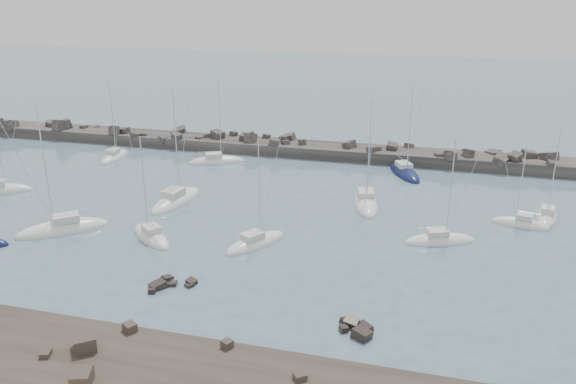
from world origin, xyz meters
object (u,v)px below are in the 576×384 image
object	(u,v)px
sailboat_0	(1,191)
sailboat_1	(115,157)
sailboat_10	(547,217)
sailboat_13	(63,230)
sailboat_5	(151,237)
sailboat_3	(176,201)
sailboat_14	(440,241)
sailboat_6	(366,204)
sailboat_8	(404,173)
sailboat_7	(255,244)
sailboat_9	(520,225)
sailboat_4	(217,162)

from	to	relation	value
sailboat_0	sailboat_1	distance (m)	19.75
sailboat_10	sailboat_13	distance (m)	56.93
sailboat_1	sailboat_5	size ratio (longest dim) A/B	1.05
sailboat_3	sailboat_14	size ratio (longest dim) A/B	1.28
sailboat_6	sailboat_14	xyz separation A→B (m)	(9.30, -9.17, -0.02)
sailboat_6	sailboat_8	size ratio (longest dim) A/B	1.02
sailboat_7	sailboat_10	size ratio (longest dim) A/B	1.07
sailboat_9	sailboat_6	bearing A→B (deg)	173.61
sailboat_3	sailboat_6	size ratio (longest dim) A/B	1.05
sailboat_0	sailboat_4	bearing A→B (deg)	42.14
sailboat_4	sailboat_14	bearing A→B (deg)	-32.21
sailboat_1	sailboat_7	size ratio (longest dim) A/B	1.03
sailboat_10	sailboat_14	xyz separation A→B (m)	(-12.32, -10.31, -0.01)
sailboat_3	sailboat_10	size ratio (longest dim) A/B	1.34
sailboat_3	sailboat_13	xyz separation A→B (m)	(-8.42, -11.88, 0.00)
sailboat_7	sailboat_8	bearing A→B (deg)	64.81
sailboat_6	sailboat_14	world-z (taller)	sailboat_6
sailboat_3	sailboat_10	xyz separation A→B (m)	(45.47, 6.50, -0.01)
sailboat_4	sailboat_7	bearing A→B (deg)	-60.65
sailboat_10	sailboat_0	bearing A→B (deg)	-172.54
sailboat_0	sailboat_8	bearing A→B (deg)	23.07
sailboat_0	sailboat_5	world-z (taller)	sailboat_0
sailboat_1	sailboat_9	size ratio (longest dim) A/B	1.26
sailboat_0	sailboat_6	bearing A→B (deg)	9.42
sailboat_0	sailboat_4	size ratio (longest dim) A/B	0.90
sailboat_6	sailboat_8	world-z (taller)	sailboat_6
sailboat_4	sailboat_6	world-z (taller)	sailboat_6
sailboat_8	sailboat_10	bearing A→B (deg)	-36.50
sailboat_3	sailboat_7	distance (m)	16.96
sailboat_0	sailboat_7	xyz separation A→B (m)	(38.63, -6.96, -0.02)
sailboat_14	sailboat_9	bearing A→B (deg)	38.38
sailboat_4	sailboat_0	bearing A→B (deg)	-137.86
sailboat_3	sailboat_10	bearing A→B (deg)	8.14
sailboat_1	sailboat_10	distance (m)	65.02
sailboat_7	sailboat_6	bearing A→B (deg)	56.62
sailboat_9	sailboat_3	bearing A→B (deg)	-175.50
sailboat_0	sailboat_8	distance (m)	56.96
sailboat_5	sailboat_6	bearing A→B (deg)	37.34
sailboat_4	sailboat_7	world-z (taller)	sailboat_4
sailboat_8	sailboat_10	xyz separation A→B (m)	(17.74, -13.13, 0.00)
sailboat_3	sailboat_8	xyz separation A→B (m)	(27.72, 19.63, -0.01)
sailboat_1	sailboat_13	size ratio (longest dim) A/B	0.81
sailboat_0	sailboat_7	bearing A→B (deg)	-10.22
sailboat_4	sailboat_7	distance (m)	31.87
sailboat_0	sailboat_1	size ratio (longest dim) A/B	0.97
sailboat_6	sailboat_10	size ratio (longest dim) A/B	1.27
sailboat_1	sailboat_4	distance (m)	17.27
sailboat_4	sailboat_5	size ratio (longest dim) A/B	1.13
sailboat_0	sailboat_3	bearing A→B (deg)	6.21
sailboat_3	sailboat_14	distance (m)	33.36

